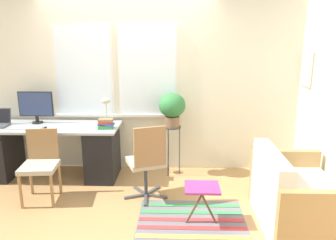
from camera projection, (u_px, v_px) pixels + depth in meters
The scene contains 16 objects.
ground_plane at pixel (123, 188), 4.40m from camera, with size 14.00×14.00×0.00m, color tan.
wall_back_with_window at pixel (128, 80), 4.80m from camera, with size 9.00×0.12×2.70m.
wall_right_with_picture at pixel (324, 89), 3.99m from camera, with size 0.08×9.00×2.70m.
desk at pixel (51, 150), 4.66m from camera, with size 1.95×0.69×0.76m.
monitor at pixel (36, 106), 4.67m from camera, with size 0.49×0.15×0.46m.
keyboard at pixel (27, 128), 4.42m from camera, with size 0.39×0.14×0.02m.
mouse at pixel (45, 128), 4.41m from camera, with size 0.04×0.07×0.04m.
desk_lamp at pixel (106, 103), 4.59m from camera, with size 0.13×0.13×0.38m.
book_stack at pixel (106, 124), 4.44m from camera, with size 0.23×0.18×0.13m.
desk_chair_wooden at pixel (41, 162), 4.00m from camera, with size 0.45×0.46×0.86m.
office_chair_swivel at pixel (147, 160), 3.98m from camera, with size 0.55×0.55×0.97m.
couch_loveseat at pixel (296, 200), 3.47m from camera, with size 0.80×1.16×0.82m.
plant_stand at pixel (172, 133), 4.70m from camera, with size 0.26×0.26×0.73m.
potted_plant at pixel (172, 107), 4.61m from camera, with size 0.38×0.38×0.48m.
floor_rug_striped at pixel (191, 220), 3.62m from camera, with size 1.19×0.88×0.01m.
folding_stool at pixel (202, 190), 3.47m from camera, with size 0.37×0.31×0.44m.
Camera 1 is at (0.73, -4.01, 1.97)m, focal length 35.00 mm.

